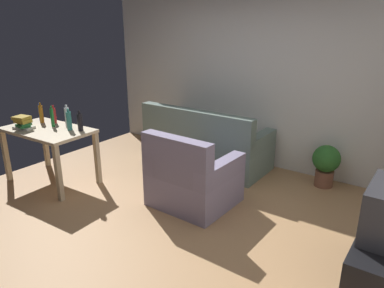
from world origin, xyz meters
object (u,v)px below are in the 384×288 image
(armchair, at_px, (192,180))
(bottle_amber, at_px, (41,114))
(bottle_red, at_px, (54,115))
(bottle_tall, at_px, (69,121))
(couch, at_px, (205,146))
(bottle_blue, at_px, (40,113))
(bottle_dark, at_px, (80,122))
(tv_stand, at_px, (384,263))
(bottle_clear, at_px, (67,117))
(potted_plant, at_px, (326,163))
(bottle_green, at_px, (52,117))
(book_stack, at_px, (23,123))
(desk, at_px, (48,137))

(armchair, xyz_separation_m, bottle_amber, (-2.26, -0.44, 0.57))
(bottle_red, relative_size, bottle_tall, 0.90)
(couch, distance_m, bottle_red, 2.20)
(armchair, height_order, bottle_blue, bottle_blue)
(bottle_dark, bearing_deg, tv_stand, 1.75)
(bottle_clear, bearing_deg, couch, 50.35)
(bottle_dark, bearing_deg, bottle_red, 177.34)
(potted_plant, distance_m, bottle_green, 3.69)
(armchair, height_order, book_stack, book_stack)
(desk, relative_size, bottle_red, 4.82)
(desk, bearing_deg, bottle_green, 97.57)
(bottle_blue, height_order, bottle_amber, bottle_amber)
(bottle_red, bearing_deg, tv_stand, 1.12)
(tv_stand, xyz_separation_m, desk, (-4.06, -0.31, 0.41))
(couch, bearing_deg, bottle_tall, 55.67)
(armchair, relative_size, bottle_tall, 3.28)
(desk, xyz_separation_m, book_stack, (-0.24, -0.19, 0.19))
(desk, distance_m, bottle_clear, 0.36)
(desk, relative_size, book_stack, 4.39)
(potted_plant, xyz_separation_m, bottle_tall, (-2.79, -1.89, 0.55))
(desk, height_order, bottle_red, bottle_red)
(bottle_blue, relative_size, bottle_clear, 0.83)
(desk, distance_m, bottle_green, 0.26)
(book_stack, bearing_deg, tv_stand, 6.53)
(bottle_amber, bearing_deg, bottle_clear, 10.97)
(potted_plant, bearing_deg, bottle_red, -150.97)
(bottle_amber, relative_size, bottle_tall, 1.01)
(couch, relative_size, bottle_green, 6.54)
(couch, bearing_deg, bottle_clear, 50.35)
(bottle_clear, xyz_separation_m, book_stack, (-0.38, -0.41, -0.05))
(desk, bearing_deg, bottle_clear, 55.60)
(bottle_green, bearing_deg, desk, -80.24)
(couch, bearing_deg, bottle_green, 49.10)
(potted_plant, height_order, bottle_blue, bottle_blue)
(desk, distance_m, bottle_dark, 0.53)
(bottle_red, bearing_deg, couch, 44.21)
(couch, xyz_separation_m, potted_plant, (1.71, 0.31, 0.02))
(bottle_clear, distance_m, bottle_tall, 0.18)
(potted_plant, bearing_deg, book_stack, -146.40)
(bottle_blue, relative_size, bottle_green, 0.87)
(tv_stand, relative_size, bottle_dark, 4.05)
(desk, relative_size, bottle_green, 4.31)
(tv_stand, xyz_separation_m, bottle_clear, (-3.92, -0.08, 0.65))
(armchair, distance_m, bottle_clear, 1.92)
(tv_stand, height_order, bottle_amber, bottle_amber)
(desk, relative_size, bottle_amber, 4.31)
(bottle_blue, xyz_separation_m, bottle_green, (0.44, -0.10, 0.02))
(bottle_red, bearing_deg, bottle_amber, -151.57)
(bottle_tall, bearing_deg, potted_plant, 34.08)
(desk, height_order, book_stack, book_stack)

